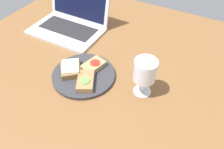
{
  "coord_description": "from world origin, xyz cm",
  "views": [
    {
      "loc": [
        33.81,
        -50.0,
        65.59
      ],
      "look_at": [
        5.85,
        1.04,
        8.0
      ],
      "focal_mm": 35.0,
      "sensor_mm": 36.0,
      "label": 1
    }
  ],
  "objects_px": {
    "sandwich_with_cucumber": "(86,81)",
    "sandwich_with_cheese": "(71,69)",
    "sandwich_with_tomato": "(94,65)",
    "plate": "(84,75)",
    "laptop": "(71,19)",
    "wine_glass": "(145,72)"
  },
  "relations": [
    {
      "from": "sandwich_with_tomato",
      "to": "laptop",
      "type": "distance_m",
      "value": 0.35
    },
    {
      "from": "sandwich_with_cucumber",
      "to": "plate",
      "type": "bearing_deg",
      "value": 133.19
    },
    {
      "from": "wine_glass",
      "to": "sandwich_with_cucumber",
      "type": "bearing_deg",
      "value": -159.05
    },
    {
      "from": "sandwich_with_tomato",
      "to": "laptop",
      "type": "relative_size",
      "value": 0.3
    },
    {
      "from": "sandwich_with_tomato",
      "to": "sandwich_with_cheese",
      "type": "distance_m",
      "value": 0.09
    },
    {
      "from": "sandwich_with_cucumber",
      "to": "sandwich_with_tomato",
      "type": "height_order",
      "value": "sandwich_with_cucumber"
    },
    {
      "from": "laptop",
      "to": "sandwich_with_cheese",
      "type": "bearing_deg",
      "value": -54.09
    },
    {
      "from": "sandwich_with_cucumber",
      "to": "laptop",
      "type": "bearing_deg",
      "value": 133.43
    },
    {
      "from": "plate",
      "to": "sandwich_with_cucumber",
      "type": "relative_size",
      "value": 2.11
    },
    {
      "from": "plate",
      "to": "wine_glass",
      "type": "relative_size",
      "value": 1.68
    },
    {
      "from": "sandwich_with_tomato",
      "to": "sandwich_with_cucumber",
      "type": "bearing_deg",
      "value": -76.71
    },
    {
      "from": "sandwich_with_tomato",
      "to": "plate",
      "type": "bearing_deg",
      "value": -106.81
    },
    {
      "from": "sandwich_with_cucumber",
      "to": "wine_glass",
      "type": "relative_size",
      "value": 0.8
    },
    {
      "from": "sandwich_with_cheese",
      "to": "sandwich_with_tomato",
      "type": "bearing_deg",
      "value": 43.39
    },
    {
      "from": "sandwich_with_tomato",
      "to": "sandwich_with_cheese",
      "type": "xyz_separation_m",
      "value": [
        -0.07,
        -0.06,
        0.0
      ]
    },
    {
      "from": "sandwich_with_cucumber",
      "to": "sandwich_with_cheese",
      "type": "distance_m",
      "value": 0.09
    },
    {
      "from": "plate",
      "to": "sandwich_with_tomato",
      "type": "bearing_deg",
      "value": 73.19
    },
    {
      "from": "sandwich_with_cheese",
      "to": "laptop",
      "type": "distance_m",
      "value": 0.35
    },
    {
      "from": "plate",
      "to": "sandwich_with_cucumber",
      "type": "xyz_separation_m",
      "value": [
        0.04,
        -0.04,
        0.02
      ]
    },
    {
      "from": "wine_glass",
      "to": "laptop",
      "type": "height_order",
      "value": "laptop"
    },
    {
      "from": "sandwich_with_cucumber",
      "to": "sandwich_with_cheese",
      "type": "relative_size",
      "value": 0.97
    },
    {
      "from": "plate",
      "to": "sandwich_with_cheese",
      "type": "xyz_separation_m",
      "value": [
        -0.05,
        -0.01,
        0.02
      ]
    }
  ]
}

